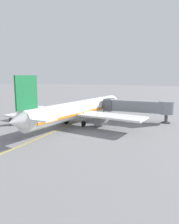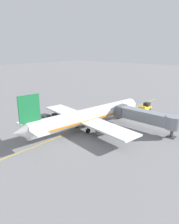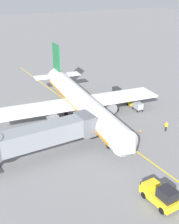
% 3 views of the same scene
% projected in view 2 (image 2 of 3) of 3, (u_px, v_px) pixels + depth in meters
% --- Properties ---
extents(ground_plane, '(400.00, 400.00, 0.00)m').
position_uv_depth(ground_plane, '(87.00, 126.00, 54.10)').
color(ground_plane, slate).
extents(gate_lead_in_line, '(0.24, 80.00, 0.01)m').
position_uv_depth(gate_lead_in_line, '(87.00, 126.00, 54.10)').
color(gate_lead_in_line, gold).
rests_on(gate_lead_in_line, ground).
extents(parked_airliner, '(30.43, 37.31, 10.63)m').
position_uv_depth(parked_airliner, '(87.00, 116.00, 51.52)').
color(parked_airliner, white).
rests_on(parked_airliner, ground).
extents(jet_bridge, '(16.22, 3.50, 4.98)m').
position_uv_depth(jet_bridge, '(146.00, 117.00, 50.51)').
color(jet_bridge, gray).
rests_on(jet_bridge, ground).
extents(pushback_tractor, '(2.26, 4.43, 2.40)m').
position_uv_depth(pushback_tractor, '(146.00, 107.00, 67.09)').
color(pushback_tractor, gold).
rests_on(pushback_tractor, ground).
extents(baggage_tug_lead, '(1.33, 2.52, 1.62)m').
position_uv_depth(baggage_tug_lead, '(60.00, 116.00, 59.98)').
color(baggage_tug_lead, gold).
rests_on(baggage_tug_lead, ground).
extents(baggage_cart_front, '(1.60, 2.97, 1.58)m').
position_uv_depth(baggage_cart_front, '(66.00, 114.00, 61.02)').
color(baggage_cart_front, '#4C4C51').
rests_on(baggage_cart_front, ground).
extents(baggage_cart_second_in_train, '(1.60, 2.97, 1.58)m').
position_uv_depth(baggage_cart_second_in_train, '(56.00, 116.00, 59.24)').
color(baggage_cart_second_in_train, '#4C4C51').
rests_on(baggage_cart_second_in_train, ground).
extents(baggage_cart_third_in_train, '(1.60, 2.97, 1.58)m').
position_uv_depth(baggage_cart_third_in_train, '(47.00, 118.00, 57.55)').
color(baggage_cart_third_in_train, '#4C4C51').
rests_on(baggage_cart_third_in_train, ground).
extents(baggage_cart_tail_end, '(1.60, 2.97, 1.58)m').
position_uv_depth(baggage_cart_tail_end, '(36.00, 120.00, 55.55)').
color(baggage_cart_tail_end, '#4C4C51').
rests_on(baggage_cart_tail_end, ground).
extents(ground_crew_wing_walker, '(0.73, 0.25, 1.69)m').
position_uv_depth(ground_crew_wing_walker, '(80.00, 120.00, 55.80)').
color(ground_crew_wing_walker, '#232328').
rests_on(ground_crew_wing_walker, ground).
extents(ground_crew_loader, '(0.71, 0.35, 1.69)m').
position_uv_depth(ground_crew_loader, '(90.00, 108.00, 66.51)').
color(ground_crew_loader, '#232328').
rests_on(ground_crew_loader, ground).
extents(safety_cone_nose_left, '(0.36, 0.36, 0.59)m').
position_uv_depth(safety_cone_nose_left, '(96.00, 114.00, 62.98)').
color(safety_cone_nose_left, black).
rests_on(safety_cone_nose_left, ground).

